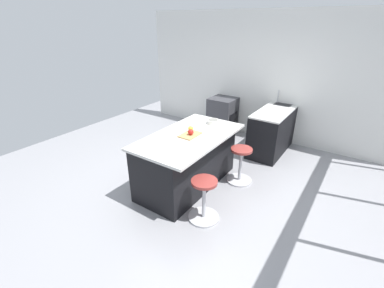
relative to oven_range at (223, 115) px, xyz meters
name	(u,v)px	position (x,y,z in m)	size (l,w,h in m)	color
ground_plane	(192,184)	(2.38, 0.72, -0.44)	(7.78, 7.78, 0.00)	gray
interior_partition_left	(260,77)	(-0.35, 0.72, 0.96)	(0.12, 5.98, 2.80)	silver
sink_cabinet	(277,126)	(0.00, 1.36, 0.02)	(2.03, 0.60, 1.18)	black
oven_range	(223,115)	(0.00, 0.00, 0.00)	(0.60, 0.61, 0.87)	#38383D
kitchen_island	(187,160)	(2.41, 0.64, 0.03)	(1.87, 1.05, 0.92)	black
stool_by_window	(240,166)	(1.82, 1.34, -0.14)	(0.44, 0.44, 0.63)	#B7B7BC
stool_middle	(204,201)	(2.99, 1.34, -0.14)	(0.44, 0.44, 0.63)	#B7B7BC
cutting_board	(190,135)	(2.40, 0.69, 0.49)	(0.36, 0.24, 0.02)	tan
apple_red	(191,132)	(2.41, 0.71, 0.55)	(0.09, 0.09, 0.09)	red
apple_yellow	(191,129)	(2.29, 0.63, 0.55)	(0.09, 0.09, 0.09)	gold
fruit_bowl	(213,121)	(1.74, 0.73, 0.52)	(0.21, 0.21, 0.07)	silver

